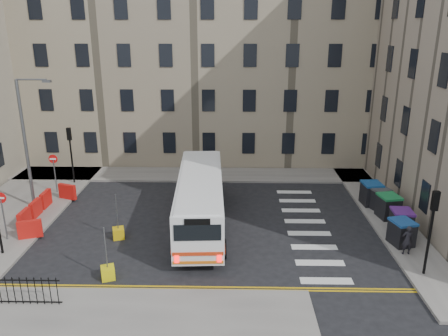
{
  "coord_description": "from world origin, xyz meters",
  "views": [
    {
      "loc": [
        -0.34,
        -23.48,
        11.15
      ],
      "look_at": [
        -0.86,
        1.39,
        3.0
      ],
      "focal_mm": 35.0,
      "sensor_mm": 36.0,
      "label": 1
    }
  ],
  "objects_px": {
    "bollard_yellow": "(119,233)",
    "bollard_chevron": "(108,273)",
    "wheelie_bin_b": "(401,222)",
    "wheelie_bin_c": "(388,206)",
    "bus": "(200,198)",
    "wheelie_bin_a": "(402,232)",
    "wheelie_bin_e": "(371,193)",
    "wheelie_bin_d": "(378,198)",
    "pedestrian": "(407,240)",
    "streetlamp": "(25,143)"
  },
  "relations": [
    {
      "from": "wheelie_bin_b",
      "to": "wheelie_bin_c",
      "type": "xyz_separation_m",
      "value": [
        -0.0,
        2.11,
        0.02
      ]
    },
    {
      "from": "wheelie_bin_c",
      "to": "wheelie_bin_e",
      "type": "relative_size",
      "value": 1.0
    },
    {
      "from": "wheelie_bin_a",
      "to": "pedestrian",
      "type": "distance_m",
      "value": 1.06
    },
    {
      "from": "bus",
      "to": "wheelie_bin_c",
      "type": "bearing_deg",
      "value": 2.21
    },
    {
      "from": "wheelie_bin_d",
      "to": "bollard_yellow",
      "type": "relative_size",
      "value": 2.56
    },
    {
      "from": "wheelie_bin_d",
      "to": "wheelie_bin_e",
      "type": "relative_size",
      "value": 1.06
    },
    {
      "from": "pedestrian",
      "to": "bollard_yellow",
      "type": "xyz_separation_m",
      "value": [
        -15.02,
        1.69,
        -0.62
      ]
    },
    {
      "from": "wheelie_bin_b",
      "to": "pedestrian",
      "type": "height_order",
      "value": "pedestrian"
    },
    {
      "from": "wheelie_bin_a",
      "to": "pedestrian",
      "type": "bearing_deg",
      "value": -111.21
    },
    {
      "from": "streetlamp",
      "to": "wheelie_bin_d",
      "type": "distance_m",
      "value": 22.12
    },
    {
      "from": "wheelie_bin_a",
      "to": "bollard_yellow",
      "type": "relative_size",
      "value": 2.41
    },
    {
      "from": "wheelie_bin_d",
      "to": "bollard_chevron",
      "type": "distance_m",
      "value": 17.0
    },
    {
      "from": "bollard_yellow",
      "to": "wheelie_bin_d",
      "type": "bearing_deg",
      "value": 15.07
    },
    {
      "from": "wheelie_bin_b",
      "to": "bollard_yellow",
      "type": "height_order",
      "value": "wheelie_bin_b"
    },
    {
      "from": "wheelie_bin_c",
      "to": "wheelie_bin_e",
      "type": "bearing_deg",
      "value": 90.81
    },
    {
      "from": "wheelie_bin_b",
      "to": "wheelie_bin_d",
      "type": "distance_m",
      "value": 3.52
    },
    {
      "from": "wheelie_bin_c",
      "to": "bus",
      "type": "bearing_deg",
      "value": 174.59
    },
    {
      "from": "streetlamp",
      "to": "wheelie_bin_b",
      "type": "height_order",
      "value": "streetlamp"
    },
    {
      "from": "wheelie_bin_c",
      "to": "bollard_chevron",
      "type": "height_order",
      "value": "wheelie_bin_c"
    },
    {
      "from": "wheelie_bin_c",
      "to": "wheelie_bin_a",
      "type": "bearing_deg",
      "value": -107.78
    },
    {
      "from": "wheelie_bin_e",
      "to": "wheelie_bin_d",
      "type": "bearing_deg",
      "value": -71.85
    },
    {
      "from": "wheelie_bin_b",
      "to": "wheelie_bin_d",
      "type": "bearing_deg",
      "value": 95.7
    },
    {
      "from": "wheelie_bin_a",
      "to": "wheelie_bin_c",
      "type": "bearing_deg",
      "value": 67.82
    },
    {
      "from": "pedestrian",
      "to": "bollard_chevron",
      "type": "xyz_separation_m",
      "value": [
        -14.49,
        -2.33,
        -0.62
      ]
    },
    {
      "from": "wheelie_bin_d",
      "to": "streetlamp",
      "type": "bearing_deg",
      "value": 158.71
    },
    {
      "from": "streetlamp",
      "to": "wheelie_bin_c",
      "type": "relative_size",
      "value": 5.57
    },
    {
      "from": "bus",
      "to": "bollard_chevron",
      "type": "distance_m",
      "value": 7.09
    },
    {
      "from": "bus",
      "to": "wheelie_bin_d",
      "type": "bearing_deg",
      "value": 9.4
    },
    {
      "from": "wheelie_bin_a",
      "to": "wheelie_bin_e",
      "type": "height_order",
      "value": "wheelie_bin_e"
    },
    {
      "from": "bus",
      "to": "wheelie_bin_a",
      "type": "distance_m",
      "value": 11.04
    },
    {
      "from": "streetlamp",
      "to": "wheelie_bin_c",
      "type": "height_order",
      "value": "streetlamp"
    },
    {
      "from": "streetlamp",
      "to": "wheelie_bin_d",
      "type": "xyz_separation_m",
      "value": [
        21.84,
        0.17,
        -3.5
      ]
    },
    {
      "from": "wheelie_bin_b",
      "to": "wheelie_bin_c",
      "type": "height_order",
      "value": "wheelie_bin_c"
    },
    {
      "from": "wheelie_bin_c",
      "to": "bollard_yellow",
      "type": "distance_m",
      "value": 15.81
    },
    {
      "from": "bollard_yellow",
      "to": "bus",
      "type": "bearing_deg",
      "value": 21.73
    },
    {
      "from": "streetlamp",
      "to": "bollard_chevron",
      "type": "xyz_separation_m",
      "value": [
        6.94,
        -8.0,
        -4.04
      ]
    },
    {
      "from": "streetlamp",
      "to": "bollard_chevron",
      "type": "distance_m",
      "value": 11.34
    },
    {
      "from": "bus",
      "to": "pedestrian",
      "type": "bearing_deg",
      "value": -20.81
    },
    {
      "from": "bollard_chevron",
      "to": "streetlamp",
      "type": "bearing_deg",
      "value": 130.95
    },
    {
      "from": "streetlamp",
      "to": "wheelie_bin_e",
      "type": "bearing_deg",
      "value": 2.13
    },
    {
      "from": "bollard_yellow",
      "to": "bollard_chevron",
      "type": "height_order",
      "value": "same"
    },
    {
      "from": "wheelie_bin_d",
      "to": "bollard_yellow",
      "type": "height_order",
      "value": "wheelie_bin_d"
    },
    {
      "from": "wheelie_bin_a",
      "to": "wheelie_bin_b",
      "type": "bearing_deg",
      "value": 56.27
    },
    {
      "from": "wheelie_bin_c",
      "to": "pedestrian",
      "type": "distance_m",
      "value": 4.47
    },
    {
      "from": "bollard_chevron",
      "to": "wheelie_bin_d",
      "type": "bearing_deg",
      "value": 28.74
    },
    {
      "from": "bus",
      "to": "bollard_chevron",
      "type": "height_order",
      "value": "bus"
    },
    {
      "from": "wheelie_bin_d",
      "to": "pedestrian",
      "type": "xyz_separation_m",
      "value": [
        -0.4,
        -5.84,
        0.08
      ]
    },
    {
      "from": "wheelie_bin_a",
      "to": "bollard_yellow",
      "type": "xyz_separation_m",
      "value": [
        -15.13,
        0.63,
        -0.53
      ]
    },
    {
      "from": "wheelie_bin_c",
      "to": "wheelie_bin_d",
      "type": "bearing_deg",
      "value": 85.35
    },
    {
      "from": "wheelie_bin_c",
      "to": "wheelie_bin_d",
      "type": "relative_size",
      "value": 0.95
    }
  ]
}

